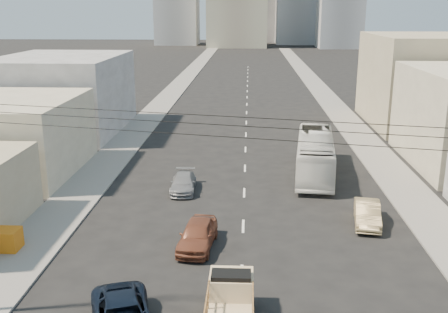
# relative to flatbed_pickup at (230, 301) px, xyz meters

# --- Properties ---
(sidewalk_left) EXTENTS (3.50, 180.00, 0.12)m
(sidewalk_left) POSITION_rel_flatbed_pickup_xyz_m (-11.33, 66.26, -1.03)
(sidewalk_left) COLOR gray
(sidewalk_left) RESTS_ON ground
(sidewalk_right) EXTENTS (3.50, 180.00, 0.12)m
(sidewalk_right) POSITION_rel_flatbed_pickup_xyz_m (12.17, 66.26, -1.03)
(sidewalk_right) COLOR gray
(sidewalk_right) RESTS_ON ground
(lane_dashes) EXTENTS (0.15, 104.00, 0.01)m
(lane_dashes) POSITION_rel_flatbed_pickup_xyz_m (0.42, 49.26, -1.09)
(lane_dashes) COLOR silver
(lane_dashes) RESTS_ON ground
(flatbed_pickup) EXTENTS (1.95, 4.41, 1.90)m
(flatbed_pickup) POSITION_rel_flatbed_pickup_xyz_m (0.00, 0.00, 0.00)
(flatbed_pickup) COLOR beige
(flatbed_pickup) RESTS_ON ground
(city_bus) EXTENTS (4.03, 11.86, 3.24)m
(city_bus) POSITION_rel_flatbed_pickup_xyz_m (5.97, 20.99, 0.53)
(city_bus) COLOR silver
(city_bus) RESTS_ON ground
(sedan_brown) EXTENTS (2.23, 4.61, 1.52)m
(sedan_brown) POSITION_rel_flatbed_pickup_xyz_m (-2.07, 7.24, -0.34)
(sedan_brown) COLOR brown
(sedan_brown) RESTS_ON ground
(sedan_tan) EXTENTS (2.09, 4.37, 1.38)m
(sedan_tan) POSITION_rel_flatbed_pickup_xyz_m (7.99, 10.94, -0.40)
(sedan_tan) COLOR tan
(sedan_tan) RESTS_ON ground
(sedan_grey) EXTENTS (1.86, 4.25, 1.22)m
(sedan_grey) POSITION_rel_flatbed_pickup_xyz_m (-4.00, 16.47, -0.49)
(sedan_grey) COLOR gray
(sedan_grey) RESTS_ON ground
(overhead_wires) EXTENTS (23.01, 5.02, 0.72)m
(overhead_wires) POSITION_rel_flatbed_pickup_xyz_m (0.42, -2.24, 7.87)
(overhead_wires) COLOR black
(overhead_wires) RESTS_ON ground
(crate_stack) EXTENTS (1.80, 1.20, 1.14)m
(crate_stack) POSITION_rel_flatbed_pickup_xyz_m (-12.58, 6.26, -0.40)
(crate_stack) COLOR #CB6C13
(crate_stack) RESTS_ON sidewalk_left
(bldg_right_far) EXTENTS (12.00, 16.00, 10.00)m
(bldg_right_far) POSITION_rel_flatbed_pickup_xyz_m (20.42, 40.26, 3.91)
(bldg_right_far) COLOR tan
(bldg_right_far) RESTS_ON ground
(bldg_left_mid) EXTENTS (11.00, 12.00, 6.00)m
(bldg_left_mid) POSITION_rel_flatbed_pickup_xyz_m (-18.58, 20.26, 1.91)
(bldg_left_mid) COLOR #AAA189
(bldg_left_mid) RESTS_ON ground
(bldg_left_far) EXTENTS (12.00, 16.00, 8.00)m
(bldg_left_far) POSITION_rel_flatbed_pickup_xyz_m (-19.08, 35.26, 2.91)
(bldg_left_far) COLOR gray
(bldg_left_far) RESTS_ON ground
(midrise_east) EXTENTS (14.00, 14.00, 28.00)m
(midrise_east) POSITION_rel_flatbed_pickup_xyz_m (30.42, 161.26, 12.91)
(midrise_east) COLOR gray
(midrise_east) RESTS_ON ground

